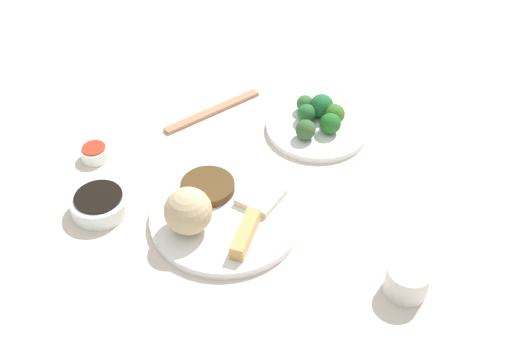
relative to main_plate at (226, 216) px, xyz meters
name	(u,v)px	position (x,y,z in m)	size (l,w,h in m)	color
tabletop	(224,204)	(0.02, -0.04, -0.02)	(2.20, 2.20, 0.02)	beige
main_plate	(226,216)	(0.00, 0.00, 0.00)	(0.27, 0.27, 0.02)	white
rice_scoop	(188,211)	(0.04, 0.06, 0.05)	(0.08, 0.08, 0.08)	tan
spring_roll	(245,234)	(-0.06, 0.04, 0.02)	(0.10, 0.02, 0.03)	tan
crab_rangoon_wonton	(261,197)	(-0.04, -0.06, 0.01)	(0.07, 0.08, 0.01)	beige
stir_fry_heap	(208,186)	(0.06, -0.04, 0.02)	(0.10, 0.10, 0.02)	#4D3315
broccoli_plate	(317,128)	(-0.07, -0.31, 0.00)	(0.21, 0.21, 0.01)	white
broccoli_floret_0	(330,123)	(-0.10, -0.30, 0.03)	(0.04, 0.04, 0.04)	#236723
broccoli_floret_1	(322,106)	(-0.07, -0.34, 0.03)	(0.05, 0.05, 0.05)	#216832
broccoli_floret_2	(306,130)	(-0.06, -0.26, 0.03)	(0.04, 0.04, 0.04)	#385B2F
broccoli_floret_3	(307,113)	(-0.04, -0.31, 0.03)	(0.04, 0.04, 0.04)	#296530
broccoli_floret_4	(335,114)	(-0.10, -0.33, 0.03)	(0.04, 0.04, 0.04)	#3D6F25
broccoli_floret_6	(305,104)	(-0.03, -0.35, 0.02)	(0.04, 0.04, 0.04)	#336B32
soy_sauce_bowl	(100,204)	(0.22, 0.07, 0.01)	(0.11, 0.11, 0.03)	white
soy_sauce_bowl_liquid	(98,197)	(0.22, 0.07, 0.03)	(0.09, 0.09, 0.00)	black
sauce_ramekin_sweet_and_sour	(95,153)	(0.31, -0.05, 0.00)	(0.06, 0.06, 0.02)	white
sauce_ramekin_sweet_and_sour_liquid	(94,148)	(0.31, -0.05, 0.02)	(0.05, 0.05, 0.00)	red
teacup	(407,280)	(-0.33, 0.03, 0.02)	(0.07, 0.07, 0.05)	silver
chopsticks_pair	(213,111)	(0.16, -0.28, 0.00)	(0.24, 0.02, 0.01)	#AF7956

